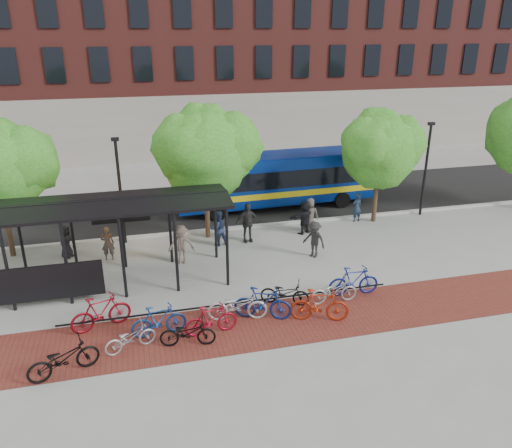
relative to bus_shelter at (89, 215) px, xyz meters
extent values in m
plane|color=#9E9E99|center=(8.13, 0.48, -3.00)|extent=(160.00, 160.00, 0.00)
cube|color=black|center=(8.13, 8.48, -2.99)|extent=(160.00, 8.00, 0.01)
cube|color=#B7B7B2|center=(8.13, 4.48, -2.94)|extent=(160.00, 0.25, 0.12)
cube|color=maroon|center=(6.13, -4.52, -3.00)|extent=(24.00, 3.00, 0.01)
cube|color=black|center=(4.83, -3.62, -3.00)|extent=(12.00, 0.05, 0.95)
cube|color=maroon|center=(18.13, 26.48, 7.00)|extent=(55.00, 14.00, 20.00)
cylinder|color=black|center=(-2.87, -1.37, -1.35)|extent=(0.12, 0.12, 3.30)
cylinder|color=black|center=(-2.87, 1.33, -1.35)|extent=(0.12, 0.12, 3.30)
cylinder|color=black|center=(-0.87, -1.37, -1.35)|extent=(0.12, 0.12, 3.30)
cylinder|color=black|center=(-0.87, 1.33, -1.35)|extent=(0.12, 0.12, 3.30)
cylinder|color=black|center=(1.13, -1.37, -1.35)|extent=(0.12, 0.12, 3.30)
cylinder|color=black|center=(1.13, 1.33, -1.35)|extent=(0.12, 0.12, 3.30)
cylinder|color=black|center=(3.13, -1.37, -1.35)|extent=(0.12, 0.12, 3.30)
cylinder|color=black|center=(3.13, 1.33, -1.35)|extent=(0.12, 0.12, 3.30)
cylinder|color=black|center=(5.13, -1.37, -1.35)|extent=(0.12, 0.12, 3.30)
cylinder|color=black|center=(5.13, 1.33, -1.35)|extent=(0.12, 0.12, 3.30)
cube|color=black|center=(-1.87, -1.42, -2.00)|extent=(4.50, 0.08, 1.40)
cube|color=black|center=(0.13, -0.72, 0.45)|extent=(10.60, 1.65, 0.29)
cube|color=black|center=(0.13, 0.68, 0.45)|extent=(10.60, 1.65, 0.29)
cube|color=black|center=(0.13, 1.38, 0.05)|extent=(9.00, 0.10, 0.40)
cube|color=black|center=(1.13, 1.43, -0.60)|extent=(2.40, 0.12, 0.70)
cube|color=#FF7200|center=(1.13, 1.51, -0.60)|extent=(2.20, 0.02, 0.55)
cylinder|color=#382619|center=(-3.87, 3.78, -1.81)|extent=(0.24, 0.24, 2.38)
sphere|color=#227D21|center=(-2.87, 3.98, 1.28)|extent=(3.20, 3.20, 3.20)
cylinder|color=#382619|center=(5.13, 3.78, -1.74)|extent=(0.24, 0.24, 2.52)
sphere|color=#227D21|center=(5.13, 3.78, 1.20)|extent=(4.20, 4.20, 4.20)
sphere|color=#227D21|center=(6.18, 3.98, 1.50)|extent=(3.36, 3.36, 3.36)
sphere|color=#227D21|center=(4.29, 3.48, 1.60)|extent=(3.15, 3.15, 3.15)
sphere|color=#227D21|center=(5.23, 4.18, 2.00)|extent=(2.94, 2.94, 2.94)
cylinder|color=#382619|center=(14.13, 3.78, -1.86)|extent=(0.24, 0.24, 2.27)
sphere|color=#227D21|center=(14.13, 3.78, 0.80)|extent=(3.80, 3.80, 3.80)
sphere|color=#227D21|center=(15.08, 3.98, 1.10)|extent=(3.04, 3.04, 3.04)
sphere|color=#227D21|center=(13.37, 3.48, 1.20)|extent=(2.85, 2.85, 2.85)
sphere|color=#227D21|center=(14.23, 4.18, 1.60)|extent=(2.66, 2.66, 2.66)
cylinder|color=black|center=(1.13, 4.08, -0.50)|extent=(0.14, 0.14, 5.00)
cube|color=black|center=(1.13, 4.08, 2.05)|extent=(0.35, 0.20, 0.15)
cylinder|color=black|center=(17.13, 4.08, -0.50)|extent=(0.14, 0.14, 5.00)
cube|color=black|center=(17.13, 4.08, 2.05)|extent=(0.35, 0.20, 0.15)
cube|color=navy|center=(9.63, 7.32, -1.25)|extent=(11.58, 2.93, 2.63)
cube|color=black|center=(9.63, 7.32, -1.04)|extent=(11.35, 2.96, 0.96)
cube|color=yellow|center=(9.63, 7.32, -1.90)|extent=(11.46, 2.97, 0.34)
cube|color=navy|center=(9.63, 7.32, 0.02)|extent=(11.34, 2.67, 0.17)
cylinder|color=black|center=(6.00, 5.94, -2.54)|extent=(0.93, 0.30, 0.92)
cylinder|color=black|center=(5.91, 8.42, -2.54)|extent=(0.93, 0.30, 0.92)
cylinder|color=black|center=(13.35, 6.22, -2.54)|extent=(0.93, 0.30, 0.92)
cylinder|color=black|center=(13.25, 8.71, -2.54)|extent=(0.93, 0.30, 0.92)
imported|color=black|center=(-0.69, -5.69, -2.44)|extent=(2.24, 1.41, 1.11)
imported|color=maroon|center=(0.31, -3.39, -2.37)|extent=(2.17, 1.19, 1.25)
imported|color=#A2A2A4|center=(1.25, -4.91, -2.55)|extent=(1.80, 1.11, 0.89)
imported|color=navy|center=(2.20, -4.29, -2.44)|extent=(1.92, 0.71, 1.13)
imported|color=black|center=(3.07, -5.13, -2.52)|extent=(1.90, 0.92, 0.96)
imported|color=maroon|center=(3.92, -4.65, -2.45)|extent=(1.87, 0.69, 1.10)
imported|color=#BABABD|center=(4.97, -3.99, -2.44)|extent=(2.21, 1.06, 1.11)
imported|color=navy|center=(5.85, -4.16, -2.38)|extent=(2.14, 1.31, 1.24)
imported|color=black|center=(6.91, -3.39, -2.51)|extent=(1.95, 1.34, 0.97)
imported|color=#9C260E|center=(7.76, -4.77, -2.38)|extent=(2.15, 1.17, 1.25)
imported|color=#ADADAF|center=(8.74, -3.71, -2.51)|extent=(1.85, 0.67, 0.97)
imported|color=navy|center=(9.70, -3.35, -2.40)|extent=(2.04, 0.73, 1.20)
imported|color=black|center=(-1.41, 3.00, -2.23)|extent=(0.83, 0.89, 1.53)
imported|color=#453C37|center=(0.42, 2.27, -2.21)|extent=(0.59, 0.40, 1.58)
imported|color=#212D4D|center=(5.48, 2.66, -2.14)|extent=(0.98, 0.85, 1.72)
imported|color=brown|center=(3.56, 1.10, -2.11)|extent=(1.25, 0.85, 1.79)
imported|color=#292929|center=(6.91, 2.76, -2.02)|extent=(1.16, 0.51, 1.95)
imported|color=black|center=(9.93, 3.05, -2.14)|extent=(1.67, 1.06, 1.72)
imported|color=#463C38|center=(10.30, 3.27, -2.12)|extent=(1.02, 0.90, 1.75)
imported|color=#1D2D44|center=(13.21, 3.97, -2.21)|extent=(0.65, 0.50, 1.58)
imported|color=black|center=(9.43, 0.31, -2.14)|extent=(1.18, 1.26, 1.71)
camera|label=1|loc=(1.86, -19.03, 6.70)|focal=35.00mm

